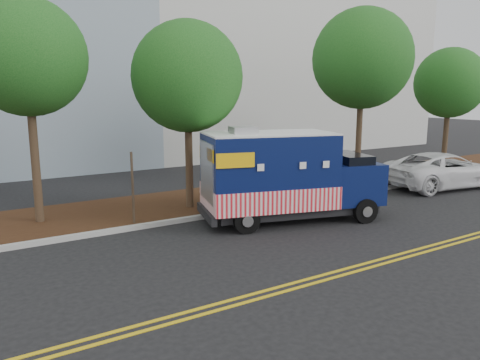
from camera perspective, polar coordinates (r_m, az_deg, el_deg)
ground at (r=15.19m, az=1.69°, el=-5.34°), size 120.00×120.00×0.00m
curb at (r=16.31m, az=-1.05°, el=-3.94°), size 120.00×0.18×0.15m
mulch_strip at (r=18.09m, az=-4.49°, el=-2.50°), size 120.00×4.00×0.15m
centerline_near at (r=11.95m, az=13.85°, el=-10.17°), size 120.00×0.10×0.01m
centerline_far at (r=11.79m, az=14.73°, el=-10.51°), size 120.00×0.10×0.01m
tree_a at (r=15.73m, az=-24.56°, el=13.43°), size 3.54×3.54×7.00m
tree_b at (r=16.38m, az=-6.44°, el=12.37°), size 3.79×3.79×6.60m
tree_c at (r=21.62m, az=14.70°, el=14.09°), size 4.35×4.35×7.79m
tree_d at (r=26.31m, az=24.21°, el=10.72°), size 3.52×3.52×6.40m
sign_post at (r=14.83m, az=-12.94°, el=-1.24°), size 0.06×0.06×2.40m
food_truck at (r=15.28m, az=5.36°, el=0.17°), size 6.29×3.66×3.13m
white_car at (r=22.63m, az=23.53°, el=1.12°), size 5.93×3.39×1.56m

